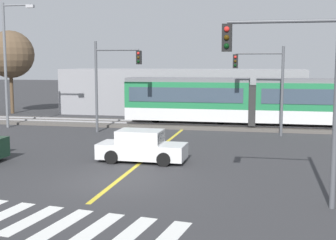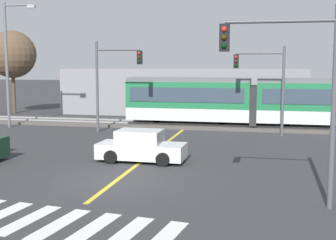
{
  "view_description": "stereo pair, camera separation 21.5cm",
  "coord_description": "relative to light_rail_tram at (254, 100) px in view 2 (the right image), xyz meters",
  "views": [
    {
      "loc": [
        5.8,
        -17.27,
        4.74
      ],
      "look_at": [
        0.53,
        7.6,
        1.6
      ],
      "focal_mm": 50.0,
      "sensor_mm": 36.0,
      "label": 1
    },
    {
      "loc": [
        6.01,
        -17.22,
        4.74
      ],
      "look_at": [
        0.53,
        7.6,
        1.6
      ],
      "focal_mm": 50.0,
      "sensor_mm": 36.0,
      "label": 2
    }
  ],
  "objects": [
    {
      "name": "ground_plane",
      "position": [
        -4.81,
        -16.88,
        -2.05
      ],
      "size": [
        200.0,
        200.0,
        0.0
      ],
      "primitive_type": "plane",
      "color": "#333335"
    },
    {
      "name": "track_bed",
      "position": [
        -4.81,
        0.01,
        -1.96
      ],
      "size": [
        120.0,
        4.0,
        0.18
      ],
      "primitive_type": "cube",
      "color": "#56514C",
      "rests_on": "ground"
    },
    {
      "name": "rail_near",
      "position": [
        -4.81,
        -0.71,
        -1.82
      ],
      "size": [
        120.0,
        0.08,
        0.1
      ],
      "primitive_type": "cube",
      "color": "#939399",
      "rests_on": "track_bed"
    },
    {
      "name": "rail_far",
      "position": [
        -4.81,
        0.73,
        -1.82
      ],
      "size": [
        120.0,
        0.08,
        0.1
      ],
      "primitive_type": "cube",
      "color": "#939399",
      "rests_on": "track_bed"
    },
    {
      "name": "light_rail_tram",
      "position": [
        0.0,
        0.0,
        0.0
      ],
      "size": [
        18.5,
        2.64,
        3.43
      ],
      "color": "silver",
      "rests_on": "track_bed"
    },
    {
      "name": "crosswalk_stripe_2",
      "position": [
        -5.9,
        -21.65,
        -2.04
      ],
      "size": [
        0.94,
        2.85,
        0.01
      ],
      "primitive_type": "cube",
      "rotation": [
        0.0,
        0.0,
        -0.14
      ],
      "color": "silver",
      "rests_on": "ground"
    },
    {
      "name": "crosswalk_stripe_3",
      "position": [
        -4.81,
        -21.8,
        -2.04
      ],
      "size": [
        0.94,
        2.85,
        0.01
      ],
      "primitive_type": "cube",
      "rotation": [
        0.0,
        0.0,
        -0.14
      ],
      "color": "silver",
      "rests_on": "ground"
    },
    {
      "name": "crosswalk_stripe_4",
      "position": [
        -3.72,
        -21.95,
        -2.04
      ],
      "size": [
        0.94,
        2.85,
        0.01
      ],
      "primitive_type": "cube",
      "rotation": [
        0.0,
        0.0,
        -0.14
      ],
      "color": "silver",
      "rests_on": "ground"
    },
    {
      "name": "crosswalk_stripe_5",
      "position": [
        -2.63,
        -22.1,
        -2.04
      ],
      "size": [
        0.94,
        2.85,
        0.01
      ],
      "primitive_type": "cube",
      "rotation": [
        0.0,
        0.0,
        -0.14
      ],
      "color": "silver",
      "rests_on": "ground"
    },
    {
      "name": "crosswalk_stripe_6",
      "position": [
        -1.54,
        -22.25,
        -2.04
      ],
      "size": [
        0.94,
        2.85,
        0.01
      ],
      "primitive_type": "cube",
      "rotation": [
        0.0,
        0.0,
        -0.14
      ],
      "color": "silver",
      "rests_on": "ground"
    },
    {
      "name": "lane_centre_line",
      "position": [
        -4.81,
        -10.9,
        -2.05
      ],
      "size": [
        0.2,
        17.81,
        0.01
      ],
      "primitive_type": "cube",
      "color": "gold",
      "rests_on": "ground"
    },
    {
      "name": "sedan_crossing",
      "position": [
        -4.83,
        -12.77,
        -1.35
      ],
      "size": [
        4.22,
        1.96,
        1.52
      ],
      "color": "silver",
      "rests_on": "ground"
    },
    {
      "name": "traffic_light_near_right",
      "position": [
        1.96,
        -18.55,
        2.23
      ],
      "size": [
        3.75,
        0.38,
        6.55
      ],
      "color": "#515459",
      "rests_on": "ground"
    },
    {
      "name": "traffic_light_far_right",
      "position": [
        0.85,
        -3.43,
        1.73
      ],
      "size": [
        3.25,
        0.38,
        5.76
      ],
      "color": "#515459",
      "rests_on": "ground"
    },
    {
      "name": "traffic_light_far_left",
      "position": [
        -9.26,
        -4.23,
        1.91
      ],
      "size": [
        3.25,
        0.38,
        6.14
      ],
      "color": "#515459",
      "rests_on": "ground"
    },
    {
      "name": "street_lamp_west",
      "position": [
        -17.29,
        -3.41,
        3.05
      ],
      "size": [
        2.5,
        0.28,
        8.95
      ],
      "color": "slate",
      "rests_on": "ground"
    },
    {
      "name": "bare_tree_far_west",
      "position": [
        -22.24,
        5.32,
        3.41
      ],
      "size": [
        4.36,
        4.36,
        7.65
      ],
      "color": "brown",
      "rests_on": "ground"
    },
    {
      "name": "building_backdrop_far",
      "position": [
        -6.67,
        8.46,
        0.01
      ],
      "size": [
        21.95,
        6.0,
        4.12
      ],
      "primitive_type": "cube",
      "color": "gray",
      "rests_on": "ground"
    }
  ]
}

